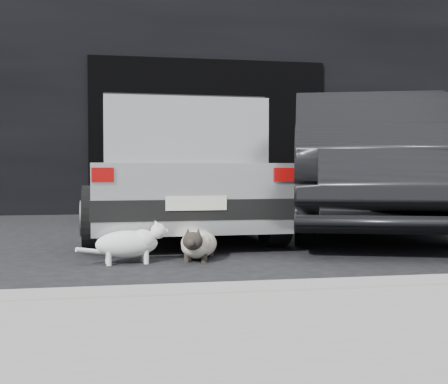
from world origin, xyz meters
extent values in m
plane|color=black|center=(0.00, 0.00, 0.00)|extent=(80.00, 80.00, 0.00)
cube|color=black|center=(1.00, 6.00, 2.50)|extent=(34.00, 4.00, 5.00)
cube|color=black|center=(1.00, 3.99, 1.30)|extent=(4.00, 0.10, 2.60)
cube|color=gray|center=(1.00, -2.60, 0.06)|extent=(18.00, 0.25, 0.12)
cube|color=silver|center=(0.11, 1.09, 0.48)|extent=(1.81, 3.88, 0.61)
cube|color=silver|center=(0.12, 0.89, 1.09)|extent=(1.57, 2.60, 0.61)
cube|color=black|center=(0.12, 0.89, 1.09)|extent=(1.58, 2.50, 0.49)
cube|color=black|center=(0.16, -0.76, 0.39)|extent=(1.74, 0.20, 0.18)
cube|color=black|center=(0.07, 2.94, 0.39)|extent=(1.74, 0.20, 0.18)
cube|color=silver|center=(0.16, -0.84, 0.45)|extent=(0.51, 0.03, 0.12)
cube|color=#8C0707|center=(-0.59, -0.86, 0.69)|extent=(0.18, 0.03, 0.12)
cube|color=#8C0707|center=(0.92, -0.82, 0.69)|extent=(0.18, 0.03, 0.12)
cube|color=black|center=(0.12, 0.89, 1.41)|extent=(1.56, 2.34, 0.03)
cylinder|color=black|center=(-0.69, -0.31, 0.30)|extent=(0.23, 0.60, 0.59)
cylinder|color=slate|center=(-0.81, -0.31, 0.30)|extent=(0.03, 0.33, 0.32)
cylinder|color=black|center=(0.99, -0.27, 0.30)|extent=(0.23, 0.60, 0.59)
cylinder|color=slate|center=(1.10, -0.26, 0.30)|extent=(0.03, 0.33, 0.32)
cylinder|color=black|center=(-0.76, 2.40, 0.30)|extent=(0.23, 0.60, 0.59)
cylinder|color=slate|center=(-0.87, 2.39, 0.30)|extent=(0.03, 0.33, 0.32)
cylinder|color=black|center=(0.92, 2.44, 0.30)|extent=(0.23, 0.60, 0.59)
cylinder|color=slate|center=(1.04, 2.44, 0.30)|extent=(0.03, 0.33, 0.32)
imported|color=black|center=(2.53, 0.98, 0.85)|extent=(3.26, 5.46, 1.70)
ellipsoid|color=beige|center=(0.18, -0.93, 0.12)|extent=(0.43, 0.62, 0.22)
ellipsoid|color=beige|center=(0.13, -1.06, 0.15)|extent=(0.30, 0.30, 0.20)
ellipsoid|color=black|center=(0.09, -1.20, 0.18)|extent=(0.19, 0.18, 0.14)
sphere|color=black|center=(0.07, -1.26, 0.18)|extent=(0.06, 0.06, 0.06)
cone|color=black|center=(0.13, -1.20, 0.25)|extent=(0.07, 0.08, 0.07)
cone|color=black|center=(0.06, -1.18, 0.25)|extent=(0.07, 0.08, 0.07)
cylinder|color=black|center=(0.19, -1.11, 0.03)|extent=(0.05, 0.05, 0.07)
cylinder|color=black|center=(0.06, -1.07, 0.03)|extent=(0.05, 0.05, 0.07)
cylinder|color=black|center=(0.29, -0.79, 0.03)|extent=(0.05, 0.05, 0.07)
cylinder|color=black|center=(0.16, -0.75, 0.03)|extent=(0.05, 0.05, 0.07)
cylinder|color=black|center=(0.27, -0.64, 0.08)|extent=(0.05, 0.31, 0.09)
ellipsoid|color=white|center=(-0.41, -1.05, 0.15)|extent=(0.50, 0.29, 0.21)
ellipsoid|color=white|center=(-0.29, -1.04, 0.18)|extent=(0.23, 0.23, 0.18)
ellipsoid|color=white|center=(-0.16, -1.03, 0.25)|extent=(0.13, 0.15, 0.12)
sphere|color=white|center=(-0.11, -1.02, 0.24)|extent=(0.05, 0.05, 0.05)
cone|color=white|center=(-0.18, -0.99, 0.30)|extent=(0.06, 0.05, 0.06)
cone|color=white|center=(-0.17, -1.06, 0.30)|extent=(0.06, 0.05, 0.06)
cylinder|color=white|center=(-0.27, -0.98, 0.06)|extent=(0.04, 0.04, 0.12)
cylinder|color=white|center=(-0.26, -1.10, 0.06)|extent=(0.04, 0.04, 0.12)
cylinder|color=white|center=(-0.56, -1.00, 0.06)|extent=(0.04, 0.04, 0.12)
cylinder|color=white|center=(-0.54, -1.12, 0.06)|extent=(0.04, 0.04, 0.12)
cylinder|color=white|center=(-0.67, -1.08, 0.11)|extent=(0.25, 0.15, 0.08)
ellipsoid|color=gray|center=(-0.49, -1.08, 0.18)|extent=(0.19, 0.15, 0.09)
camera|label=1|loc=(-0.42, -5.46, 0.73)|focal=45.00mm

